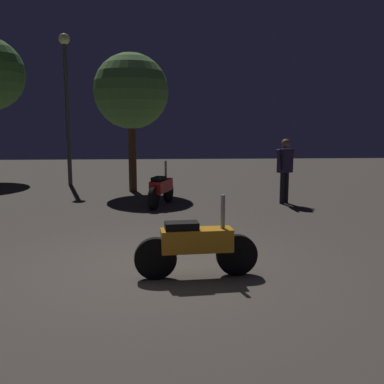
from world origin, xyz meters
The scene contains 6 objects.
ground_plane centered at (0.00, 0.00, 0.00)m, with size 40.00×40.00×0.00m, color #4C443D.
motorcycle_orange_foreground centered at (0.57, -0.38, 0.44)m, with size 1.66×0.38×1.11m.
motorcycle_red_parked_right centered at (0.07, 4.82, 0.44)m, with size 0.64×1.60×1.11m.
person_rider_beside centered at (3.25, 4.96, 1.00)m, with size 0.60×0.45×1.67m.
streetlamp_near centered at (-3.06, 8.89, 3.16)m, with size 0.36×0.36×4.96m.
tree_left_bg centered at (-0.82, 7.32, 3.00)m, with size 2.24×2.24×4.14m.
Camera 1 is at (0.17, -5.92, 2.02)m, focal length 40.36 mm.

